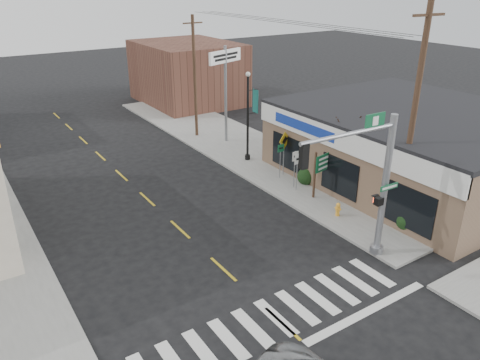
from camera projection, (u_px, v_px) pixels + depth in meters
ground at (282, 324)px, 16.48m from camera, size 140.00×140.00×0.00m
sidewalk_right at (268, 160)px, 30.93m from camera, size 6.00×38.00×0.13m
center_line at (180, 229)px, 22.60m from camera, size 0.12×56.00×0.01m
crosswalk at (276, 317)px, 16.78m from camera, size 11.00×2.20×0.01m
thrift_store at (414, 147)px, 27.57m from camera, size 12.00×14.00×4.00m
bldg_distant_right at (188, 73)px, 44.35m from camera, size 8.00×10.00×5.60m
traffic_signal_pole at (374, 176)px, 18.61m from camera, size 5.06×0.39×6.40m
guide_sign at (324, 166)px, 25.17m from camera, size 1.50×0.13×2.62m
fire_hydrant at (338, 209)px, 23.47m from camera, size 0.22×0.22×0.71m
ped_crossing_sign at (284, 146)px, 27.75m from camera, size 1.06×0.08×2.73m
lamp_post at (249, 110)px, 29.55m from camera, size 0.74×0.59×5.74m
dance_center_sign at (225, 70)px, 32.32m from camera, size 3.20×0.20×6.79m
bare_tree at (349, 123)px, 24.95m from camera, size 2.48×2.48×4.96m
shrub_front at (410, 219)px, 22.19m from camera, size 1.45×1.45×1.09m
shrub_back at (306, 176)px, 27.24m from camera, size 1.05×1.05×0.79m
utility_pole_near at (413, 118)px, 20.90m from camera, size 1.80×0.27×10.32m
utility_pole_far at (195, 76)px, 33.77m from camera, size 1.51×0.23×8.70m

